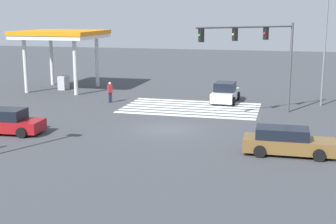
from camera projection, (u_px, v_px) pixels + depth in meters
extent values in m
plane|color=#3D3F44|center=(168.00, 129.00, 29.53)|extent=(132.44, 132.44, 0.00)
cube|color=silver|center=(197.00, 101.00, 38.93)|extent=(10.42, 0.60, 0.01)
cube|color=silver|center=(195.00, 103.00, 38.03)|extent=(10.42, 0.60, 0.01)
cube|color=silver|center=(193.00, 106.00, 37.13)|extent=(10.42, 0.60, 0.01)
cube|color=silver|center=(191.00, 108.00, 36.23)|extent=(10.42, 0.60, 0.01)
cube|color=silver|center=(188.00, 110.00, 35.33)|extent=(10.42, 0.60, 0.01)
cube|color=silver|center=(185.00, 113.00, 34.43)|extent=(10.42, 0.60, 0.01)
cube|color=silver|center=(183.00, 116.00, 33.53)|extent=(10.42, 0.60, 0.01)
cylinder|color=#47474C|center=(290.00, 68.00, 34.02)|extent=(0.18, 0.18, 6.54)
cylinder|color=#47474C|center=(247.00, 27.00, 31.32)|extent=(5.98, 5.98, 0.12)
cube|color=black|center=(266.00, 34.00, 32.25)|extent=(0.40, 0.40, 0.84)
sphere|color=red|center=(264.00, 34.00, 32.17)|extent=(0.16, 0.16, 0.16)
cube|color=black|center=(235.00, 34.00, 30.90)|extent=(0.40, 0.40, 0.84)
sphere|color=gold|center=(233.00, 35.00, 30.82)|extent=(0.16, 0.16, 0.16)
cube|color=black|center=(201.00, 35.00, 29.55)|extent=(0.40, 0.40, 0.84)
sphere|color=green|center=(199.00, 35.00, 29.47)|extent=(0.16, 0.16, 0.16)
cube|color=silver|center=(225.00, 95.00, 38.56)|extent=(1.91, 4.19, 0.75)
cube|color=black|center=(225.00, 87.00, 38.25)|extent=(1.65, 2.05, 0.73)
cylinder|color=black|center=(217.00, 95.00, 40.05)|extent=(0.25, 0.70, 0.70)
cylinder|color=black|center=(238.00, 96.00, 39.55)|extent=(0.25, 0.70, 0.70)
cylinder|color=black|center=(211.00, 100.00, 37.66)|extent=(0.25, 0.70, 0.70)
cylinder|color=black|center=(233.00, 101.00, 37.16)|extent=(0.25, 0.70, 0.70)
cube|color=maroon|center=(9.00, 125.00, 28.50)|extent=(4.30, 2.06, 0.68)
cube|color=black|center=(7.00, 114.00, 28.36)|extent=(2.15, 1.73, 0.65)
cylinder|color=black|center=(35.00, 126.00, 29.18)|extent=(0.65, 0.27, 0.64)
cylinder|color=black|center=(21.00, 133.00, 27.44)|extent=(0.65, 0.27, 0.64)
cube|color=brown|center=(289.00, 145.00, 24.17)|extent=(4.69, 1.75, 0.69)
cube|color=black|center=(282.00, 133.00, 24.12)|extent=(2.69, 1.54, 0.56)
cylinder|color=black|center=(317.00, 146.00, 24.69)|extent=(0.64, 0.23, 0.63)
cylinder|color=black|center=(319.00, 155.00, 23.08)|extent=(0.64, 0.23, 0.63)
cylinder|color=black|center=(261.00, 143.00, 25.34)|extent=(0.64, 0.23, 0.63)
cylinder|color=black|center=(260.00, 152.00, 23.72)|extent=(0.64, 0.23, 0.63)
cube|color=silver|center=(61.00, 36.00, 43.97)|extent=(7.09, 7.09, 0.35)
cube|color=orange|center=(61.00, 32.00, 43.90)|extent=(7.24, 7.24, 0.36)
cube|color=#B2B2B7|center=(63.00, 83.00, 44.88)|extent=(0.70, 1.10, 1.30)
cylinder|color=silver|center=(97.00, 62.00, 46.26)|extent=(0.36, 0.36, 4.89)
cylinder|color=silver|center=(52.00, 61.00, 47.47)|extent=(0.36, 0.36, 4.89)
cylinder|color=silver|center=(75.00, 68.00, 41.56)|extent=(0.36, 0.36, 4.89)
cylinder|color=silver|center=(25.00, 66.00, 42.76)|extent=(0.36, 0.36, 4.89)
cylinder|color=#232842|center=(111.00, 98.00, 38.36)|extent=(0.14, 0.14, 0.82)
cylinder|color=#232842|center=(109.00, 98.00, 38.29)|extent=(0.14, 0.14, 0.82)
cube|color=#B22328|center=(110.00, 89.00, 38.17)|extent=(0.41, 0.40, 0.65)
sphere|color=beige|center=(110.00, 83.00, 38.08)|extent=(0.22, 0.22, 0.22)
cylinder|color=slate|center=(325.00, 46.00, 36.18)|extent=(0.16, 0.16, 9.38)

